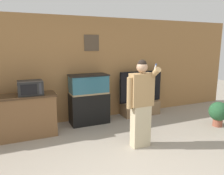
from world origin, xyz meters
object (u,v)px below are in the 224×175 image
Objects in this scene: microwave at (30,88)px; potted_plant at (219,112)px; tv_on_stand at (141,102)px; person_standing at (141,103)px; aquarium_on_stand at (89,99)px; counter_island at (15,117)px.

microwave is 0.83× the size of potted_plant.
person_standing is at bearing -121.26° from tv_on_stand.
person_standing reaches higher than aquarium_on_stand.
tv_on_stand is 2.13× the size of potted_plant.
microwave is at bearing -168.22° from aquarium_on_stand.
microwave is 0.30× the size of person_standing.
potted_plant is (2.74, -1.45, -0.27)m from aquarium_on_stand.
potted_plant is at bearing -50.23° from tv_on_stand.
counter_island is 1.31× the size of tv_on_stand.
potted_plant is at bearing -15.14° from counter_island.
person_standing is 2.31m from potted_plant.
aquarium_on_stand is at bearing 107.11° from person_standing.
counter_island is 4.58m from potted_plant.
aquarium_on_stand reaches higher than counter_island.
counter_island is 3.37× the size of microwave.
counter_island is at bearing 176.48° from microwave.
person_standing is at bearing -35.98° from microwave.
microwave is (0.33, -0.02, 0.60)m from counter_island.
counter_island is 2.79× the size of potted_plant.
tv_on_stand reaches higher than microwave.
microwave is at bearing -3.52° from counter_island.
aquarium_on_stand is at bearing 8.78° from counter_island.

